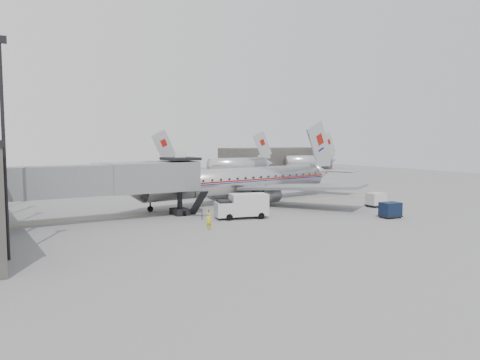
% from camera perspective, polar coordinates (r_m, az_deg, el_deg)
% --- Properties ---
extents(ground, '(160.00, 160.00, 0.00)m').
position_cam_1_polar(ground, '(53.80, 3.36, -3.94)').
color(ground, slate).
rests_on(ground, ground).
extents(hangar, '(30.00, 12.00, 6.00)m').
position_cam_1_polar(hangar, '(128.25, 4.46, 2.59)').
color(hangar, '#373432').
rests_on(hangar, ground).
extents(apron_line, '(60.00, 0.15, 0.01)m').
position_cam_1_polar(apron_line, '(60.37, 2.42, -2.95)').
color(apron_line, gold).
rests_on(apron_line, ground).
extents(jet_bridge, '(21.00, 6.20, 7.10)m').
position_cam_1_polar(jet_bridge, '(49.35, -15.23, -0.03)').
color(jet_bridge, slate).
rests_on(jet_bridge, ground).
extents(distant_aircraft_near, '(16.39, 3.20, 10.26)m').
position_cam_1_polar(distant_aircraft_near, '(90.38, -13.07, 1.31)').
color(distant_aircraft_near, silver).
rests_on(distant_aircraft_near, ground).
extents(distant_aircraft_mid, '(16.39, 3.20, 10.26)m').
position_cam_1_polar(distant_aircraft_mid, '(105.07, -0.22, 1.93)').
color(distant_aircraft_mid, silver).
rests_on(distant_aircraft_mid, ground).
extents(distant_aircraft_far, '(16.39, 3.20, 10.26)m').
position_cam_1_polar(distant_aircraft_far, '(122.37, 8.43, 2.31)').
color(distant_aircraft_far, silver).
rests_on(distant_aircraft_far, ground).
extents(airliner, '(35.43, 32.66, 11.22)m').
position_cam_1_polar(airliner, '(62.36, 0.48, -0.09)').
color(airliner, silver).
rests_on(airliner, ground).
extents(service_van, '(5.85, 3.53, 2.58)m').
position_cam_1_polar(service_van, '(49.43, 0.27, -3.14)').
color(service_van, '#BDBDBF').
rests_on(service_van, ground).
extents(baggage_cart_navy, '(2.27, 1.84, 1.65)m').
position_cam_1_polar(baggage_cart_navy, '(52.32, 17.85, -3.46)').
color(baggage_cart_navy, black).
rests_on(baggage_cart_navy, ground).
extents(baggage_cart_white, '(2.29, 1.79, 1.73)m').
position_cam_1_polar(baggage_cart_white, '(60.25, 16.24, -2.29)').
color(baggage_cart_white, '#BBBBBD').
rests_on(baggage_cart_white, ground).
extents(ramp_worker, '(0.60, 0.40, 1.62)m').
position_cam_1_polar(ramp_worker, '(43.27, -3.81, -5.05)').
color(ramp_worker, '#CECC18').
rests_on(ramp_worker, ground).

